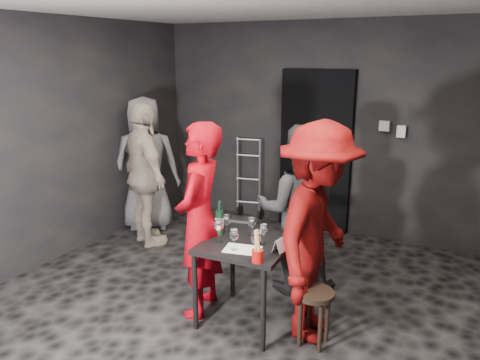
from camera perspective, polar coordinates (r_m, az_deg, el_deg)
The scene contains 24 objects.
floor at distance 4.48m, azimuth -2.53°, elevation -15.67°, with size 4.50×5.00×0.02m, color black.
wall_back at distance 6.18m, azimuth 9.49°, elevation 6.24°, with size 4.50×0.04×2.70m, color black.
wall_left at distance 5.45m, azimuth -23.41°, elevation 3.99°, with size 0.04×5.00×2.70m, color black.
doorway at distance 6.18m, azimuth 9.18°, elevation 3.42°, with size 0.95×0.10×2.10m, color black.
wallbox_upper at distance 5.90m, azimuth 17.21°, elevation 6.32°, with size 0.12×0.06×0.12m, color #B7B7B2.
wallbox_lower at distance 5.87m, azimuth 19.09°, elevation 5.62°, with size 0.10×0.06×0.14m, color #B7B7B2.
hand_truck at distance 6.64m, azimuth 0.88°, elevation -3.02°, with size 0.39×0.33×1.17m.
tasting_table at distance 4.04m, azimuth 0.80°, elevation -8.85°, with size 0.72×0.72×0.75m.
stool at distance 3.91m, azimuth 9.07°, elevation -14.63°, with size 0.31×0.31×0.47m.
server_red at distance 4.10m, azimuth -4.97°, elevation -3.05°, with size 0.74×0.49×2.03m, color #A4020D.
woman_black at distance 4.54m, azimuth 7.05°, elevation -2.55°, with size 0.89×0.49×1.84m, color #2C2C2D.
man_maroon at distance 3.75m, azimuth 9.57°, elevation -3.76°, with size 1.41×0.66×2.18m, color #5C0605.
bystander_cream at distance 5.68m, azimuth -11.59°, elevation 2.04°, with size 1.21×0.58×2.06m, color #C5B19B.
bystander_grey at distance 6.23m, azimuth -11.46°, elevation 3.32°, with size 1.02×0.56×2.08m, color gray.
tasting_mat at distance 3.85m, azimuth 0.30°, elevation -8.44°, with size 0.30×0.20×0.00m, color white.
wine_glass_a at distance 3.96m, azimuth -2.61°, elevation -6.06°, with size 0.09×0.09×0.22m, color white, non-canonical shape.
wine_glass_b at distance 4.13m, azimuth -1.63°, elevation -5.34°, with size 0.07×0.07×0.20m, color white, non-canonical shape.
wine_glass_c at distance 4.09m, azimuth 1.42°, elevation -5.61°, with size 0.07×0.07×0.18m, color white, non-canonical shape.
wine_glass_d at distance 3.80m, azimuth -0.72°, elevation -7.16°, with size 0.08×0.08×0.20m, color white, non-canonical shape.
wine_glass_e at distance 3.71m, azimuth 2.01°, elevation -7.61°, with size 0.08×0.08×0.22m, color white, non-canonical shape.
wine_glass_f at distance 3.93m, azimuth 2.83°, elevation -6.50°, with size 0.07×0.07×0.19m, color white, non-canonical shape.
wine_bottle at distance 4.12m, azimuth -2.50°, elevation -5.08°, with size 0.08×0.08×0.31m.
breadstick_cup at distance 3.59m, azimuth 2.17°, elevation -8.15°, with size 0.09×0.09×0.28m.
reserved_card at distance 3.82m, azimuth 4.70°, elevation -7.81°, with size 0.09×0.14×0.11m, color white, non-canonical shape.
Camera 1 is at (2.01, -3.27, 2.30)m, focal length 35.00 mm.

